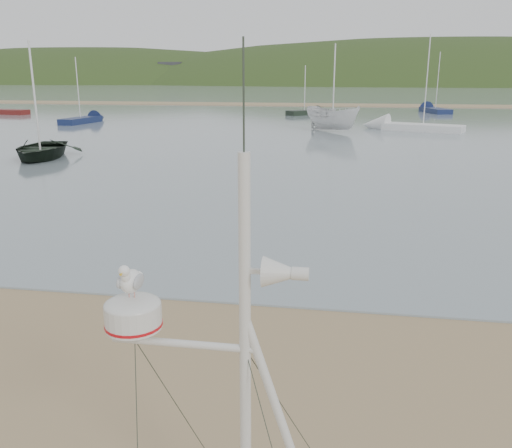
% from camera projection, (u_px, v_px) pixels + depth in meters
% --- Properties ---
extents(ground, '(560.00, 560.00, 0.00)m').
position_uv_depth(ground, '(62.00, 425.00, 6.89)').
color(ground, '#8B7350').
rests_on(ground, ground).
extents(water, '(560.00, 256.00, 0.04)m').
position_uv_depth(water, '(334.00, 91.00, 132.25)').
color(water, gray).
rests_on(water, ground).
extents(sandbar, '(560.00, 7.00, 0.07)m').
position_uv_depth(sandbar, '(322.00, 105.00, 73.35)').
color(sandbar, '#8B7350').
rests_on(sandbar, water).
extents(hill_ridge, '(620.00, 180.00, 80.00)m').
position_uv_depth(hill_ridge, '(382.00, 130.00, 232.48)').
color(hill_ridge, '#233616').
rests_on(hill_ridge, ground).
extents(far_cottages, '(294.40, 6.30, 8.00)m').
position_uv_depth(far_cottages, '(348.00, 73.00, 191.48)').
color(far_cottages, beige).
rests_on(far_cottages, ground).
extents(boat_dark, '(3.54, 1.65, 4.77)m').
position_uv_depth(boat_dark, '(36.00, 111.00, 27.26)').
color(boat_dark, black).
rests_on(boat_dark, water).
extents(boat_white, '(2.75, 2.75, 5.10)m').
position_uv_depth(boat_white, '(333.00, 97.00, 40.03)').
color(boat_white, silver).
rests_on(boat_white, water).
extents(sailboat_dark_mid, '(4.64, 4.76, 5.37)m').
position_uv_depth(sailboat_dark_mid, '(313.00, 112.00, 57.12)').
color(sailboat_dark_mid, black).
rests_on(sailboat_dark_mid, ground).
extents(sailboat_blue_near, '(2.22, 6.16, 6.02)m').
position_uv_depth(sailboat_blue_near, '(90.00, 119.00, 48.51)').
color(sailboat_blue_near, '#141F47').
rests_on(sailboat_blue_near, ground).
extents(sailboat_blue_far, '(3.38, 7.26, 7.01)m').
position_uv_depth(sailboat_blue_far, '(429.00, 109.00, 61.28)').
color(sailboat_blue_far, '#141F47').
rests_on(sailboat_blue_far, ground).
extents(sailboat_white_near, '(7.89, 4.52, 7.66)m').
position_uv_depth(sailboat_white_near, '(395.00, 126.00, 42.06)').
color(sailboat_white_near, silver).
rests_on(sailboat_white_near, ground).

